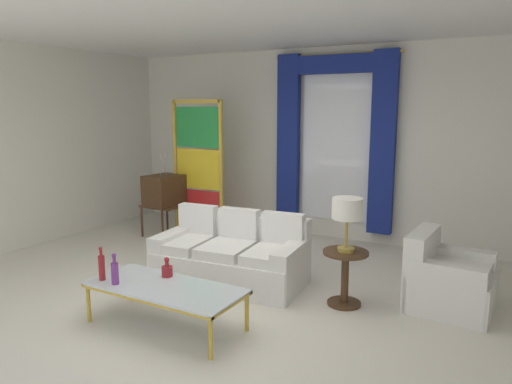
{
  "coord_description": "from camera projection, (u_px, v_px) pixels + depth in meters",
  "views": [
    {
      "loc": [
        2.84,
        -4.19,
        2.1
      ],
      "look_at": [
        -0.04,
        0.9,
        1.05
      ],
      "focal_mm": 33.72,
      "sensor_mm": 36.0,
      "label": 1
    }
  ],
  "objects": [
    {
      "name": "bottle_blue_decanter",
      "position": [
        102.0,
        266.0,
        4.71
      ],
      "size": [
        0.06,
        0.06,
        0.34
      ],
      "color": "maroon",
      "rests_on": "coffee_table"
    },
    {
      "name": "stained_glass_divider",
      "position": [
        198.0,
        172.0,
        7.72
      ],
      "size": [
        0.95,
        0.05,
        2.2
      ],
      "color": "gold",
      "rests_on": "ground"
    },
    {
      "name": "peacock_figurine",
      "position": [
        205.0,
        230.0,
        7.4
      ],
      "size": [
        0.44,
        0.6,
        0.5
      ],
      "color": "beige",
      "rests_on": "ground"
    },
    {
      "name": "ground_plane",
      "position": [
        220.0,
        298.0,
        5.34
      ],
      "size": [
        16.0,
        16.0,
        0.0
      ],
      "primitive_type": "plane",
      "color": "silver"
    },
    {
      "name": "couch_white_long",
      "position": [
        233.0,
        256.0,
        5.82
      ],
      "size": [
        1.84,
        1.09,
        0.86
      ],
      "color": "white",
      "rests_on": "ground"
    },
    {
      "name": "vintage_tv",
      "position": [
        164.0,
        192.0,
        7.79
      ],
      "size": [
        0.62,
        0.65,
        1.35
      ],
      "color": "#472D19",
      "rests_on": "ground"
    },
    {
      "name": "wall_rear",
      "position": [
        325.0,
        144.0,
        7.69
      ],
      "size": [
        8.0,
        0.12,
        3.0
      ],
      "primitive_type": "cube",
      "color": "white",
      "rests_on": "ground"
    },
    {
      "name": "ceiling_slab",
      "position": [
        255.0,
        24.0,
        5.49
      ],
      "size": [
        8.0,
        7.6,
        0.04
      ],
      "primitive_type": "cube",
      "color": "white"
    },
    {
      "name": "armchair_white",
      "position": [
        445.0,
        281.0,
        5.04
      ],
      "size": [
        0.86,
        0.86,
        0.8
      ],
      "color": "white",
      "rests_on": "ground"
    },
    {
      "name": "round_side_table",
      "position": [
        345.0,
        273.0,
        5.09
      ],
      "size": [
        0.48,
        0.48,
        0.59
      ],
      "color": "#472D19",
      "rests_on": "ground"
    },
    {
      "name": "bottle_amber_squat",
      "position": [
        115.0,
        272.0,
        4.6
      ],
      "size": [
        0.07,
        0.07,
        0.31
      ],
      "color": "#753384",
      "rests_on": "coffee_table"
    },
    {
      "name": "coffee_table",
      "position": [
        165.0,
        289.0,
        4.58
      ],
      "size": [
        1.54,
        0.67,
        0.41
      ],
      "color": "silver",
      "rests_on": "ground"
    },
    {
      "name": "table_lamp_brass",
      "position": [
        347.0,
        211.0,
        4.97
      ],
      "size": [
        0.32,
        0.32,
        0.57
      ],
      "color": "#B29338",
      "rests_on": "round_side_table"
    },
    {
      "name": "bottle_crystal_tall",
      "position": [
        167.0,
        270.0,
        4.82
      ],
      "size": [
        0.11,
        0.11,
        0.2
      ],
      "color": "maroon",
      "rests_on": "coffee_table"
    },
    {
      "name": "wall_left",
      "position": [
        42.0,
        146.0,
        7.36
      ],
      "size": [
        0.12,
        7.0,
        3.0
      ],
      "primitive_type": "cube",
      "color": "white",
      "rests_on": "ground"
    },
    {
      "name": "curtained_window",
      "position": [
        334.0,
        129.0,
        7.4
      ],
      "size": [
        2.0,
        0.17,
        2.7
      ],
      "color": "white",
      "rests_on": "ground"
    }
  ]
}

